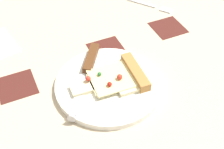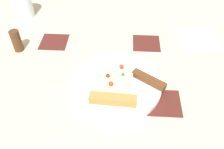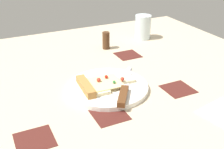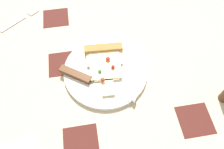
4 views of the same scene
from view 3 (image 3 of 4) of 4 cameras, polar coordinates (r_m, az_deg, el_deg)
The scene contains 6 objects.
ground_plane at distance 94.13cm, azimuth 2.09°, elevation -2.38°, with size 122.98×122.98×3.00cm.
plate at distance 88.83cm, azimuth -0.92°, elevation -2.60°, with size 25.35×25.35×1.51cm, color white.
pizza_slice at distance 87.29cm, azimuth -2.50°, elevation -2.02°, with size 12.12×17.80×2.62cm.
knife at distance 85.39cm, azimuth 2.58°, elevation -2.87°, with size 20.96×15.34×2.45cm.
drinking_glass at distance 132.02cm, azimuth 6.20°, elevation 9.42°, with size 7.21×7.21×10.81cm, color silver.
pepper_shaker at distance 119.58cm, azimuth -1.20°, elevation 6.82°, with size 3.02×3.02×7.22cm, color #4C2D19.
Camera 3 is at (-72.61, 38.83, 44.14)cm, focal length 45.68 mm.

